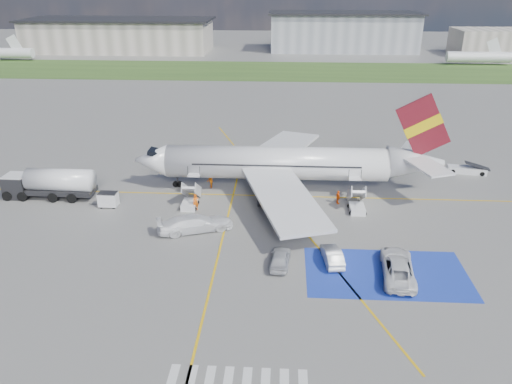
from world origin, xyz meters
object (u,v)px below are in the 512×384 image
airliner (289,163)px  gpu_cart (108,200)px  car_silver_b (332,255)px  van_white_a (398,264)px  belt_loader (467,170)px  car_silver_a (280,258)px  van_white_b (195,221)px  fuel_tanker (50,186)px

airliner → gpu_cart: (-20.07, -6.02, -2.61)m
car_silver_b → van_white_a: size_ratio=0.76×
gpu_cart → belt_loader: size_ratio=0.40×
belt_loader → van_white_a: (-14.01, -25.02, 0.67)m
belt_loader → car_silver_a: belt_loader is taller
gpu_cart → van_white_a: bearing=-21.4°
airliner → van_white_b: 14.77m
van_white_b → airliner: bearing=-59.7°
airliner → car_silver_b: (3.91, -16.42, -2.69)m
belt_loader → car_silver_b: 30.37m
car_silver_a → van_white_b: bearing=-29.8°
airliner → van_white_b: airliner is taller
belt_loader → car_silver_b: size_ratio=1.25×
gpu_cart → van_white_b: van_white_b is taller
gpu_cart → van_white_b: 11.82m
airliner → car_silver_a: airliner is taller
car_silver_a → belt_loader: bearing=-130.0°
car_silver_b → van_white_b: van_white_b is taller
fuel_tanker → car_silver_b: (31.44, -12.50, -0.79)m
belt_loader → fuel_tanker: bearing=-157.5°
car_silver_a → van_white_a: 10.19m
airliner → fuel_tanker: 27.88m
belt_loader → van_white_a: 28.68m
car_silver_a → car_silver_b: 4.73m
belt_loader → airliner: bearing=-153.1°
fuel_tanker → van_white_b: bearing=-20.4°
gpu_cart → van_white_b: bearing=-24.7°
airliner → gpu_cart: 21.11m
car_silver_b → fuel_tanker: bearing=-28.8°
gpu_cart → van_white_b: size_ratio=0.37×
fuel_tanker → belt_loader: size_ratio=1.97×
fuel_tanker → van_white_b: 19.51m
airliner → car_silver_b: 17.09m
airliner → van_white_a: airliner is taller
car_silver_b → car_silver_a: bearing=2.1°
fuel_tanker → belt_loader: bearing=13.4°
belt_loader → van_white_b: size_ratio=0.93×
gpu_cart → van_white_a: van_white_a is taller
van_white_a → belt_loader: bearing=-113.1°
car_silver_b → airliner: bearing=-83.8°
car_silver_a → van_white_b: size_ratio=0.73×
belt_loader → van_white_b: bearing=-140.7°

